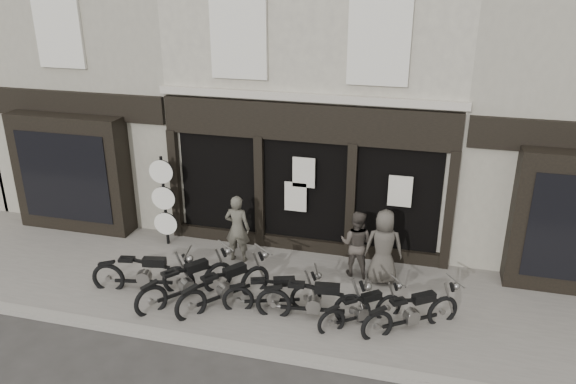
% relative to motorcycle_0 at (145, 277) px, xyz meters
% --- Properties ---
extents(ground_plane, '(90.00, 90.00, 0.00)m').
position_rel_motorcycle_0_xyz_m(ground_plane, '(2.98, -0.13, -0.44)').
color(ground_plane, '#2D2B28').
rests_on(ground_plane, ground).
extents(pavement, '(30.00, 4.20, 0.12)m').
position_rel_motorcycle_0_xyz_m(pavement, '(2.98, 0.77, -0.38)').
color(pavement, '#66605A').
rests_on(pavement, ground_plane).
extents(kerb, '(30.00, 0.25, 0.13)m').
position_rel_motorcycle_0_xyz_m(kerb, '(2.98, -1.38, -0.38)').
color(kerb, gray).
rests_on(kerb, ground_plane).
extents(central_building, '(7.30, 6.22, 8.34)m').
position_rel_motorcycle_0_xyz_m(central_building, '(2.98, 5.82, 3.64)').
color(central_building, '#B8B29E').
rests_on(central_building, ground).
extents(neighbour_left, '(5.60, 6.73, 8.34)m').
position_rel_motorcycle_0_xyz_m(neighbour_left, '(-3.37, 5.77, 3.60)').
color(neighbour_left, '#9B9583').
rests_on(neighbour_left, ground).
extents(motorcycle_0, '(2.32, 0.77, 1.12)m').
position_rel_motorcycle_0_xyz_m(motorcycle_0, '(0.00, 0.00, 0.00)').
color(motorcycle_0, black).
rests_on(motorcycle_0, ground).
extents(motorcycle_1, '(1.67, 2.00, 1.13)m').
position_rel_motorcycle_0_xyz_m(motorcycle_1, '(1.06, -0.10, 0.00)').
color(motorcycle_1, black).
rests_on(motorcycle_1, ground).
extents(motorcycle_2, '(1.65, 1.98, 1.12)m').
position_rel_motorcycle_0_xyz_m(motorcycle_2, '(1.92, -0.04, -0.00)').
color(motorcycle_2, black).
rests_on(motorcycle_2, ground).
extents(motorcycle_3, '(2.02, 0.96, 1.00)m').
position_rel_motorcycle_0_xyz_m(motorcycle_3, '(2.96, 0.06, -0.05)').
color(motorcycle_3, black).
rests_on(motorcycle_3, ground).
extents(motorcycle_4, '(2.36, 0.65, 1.13)m').
position_rel_motorcycle_0_xyz_m(motorcycle_4, '(3.87, -0.10, 0.00)').
color(motorcycle_4, black).
rests_on(motorcycle_4, ground).
extents(motorcycle_5, '(1.63, 1.37, 0.92)m').
position_rel_motorcycle_0_xyz_m(motorcycle_5, '(4.84, -0.02, -0.08)').
color(motorcycle_5, black).
rests_on(motorcycle_5, ground).
extents(motorcycle_6, '(1.91, 1.48, 1.05)m').
position_rel_motorcycle_0_xyz_m(motorcycle_6, '(5.82, 0.05, -0.03)').
color(motorcycle_6, black).
rests_on(motorcycle_6, ground).
extents(man_left, '(0.62, 0.41, 1.70)m').
position_rel_motorcycle_0_xyz_m(man_left, '(1.54, 1.84, 0.52)').
color(man_left, '#4C493E').
rests_on(man_left, pavement).
extents(man_centre, '(0.84, 0.70, 1.59)m').
position_rel_motorcycle_0_xyz_m(man_centre, '(4.42, 1.90, 0.47)').
color(man_centre, '#413A35').
rests_on(man_centre, pavement).
extents(man_right, '(0.91, 0.64, 1.76)m').
position_rel_motorcycle_0_xyz_m(man_right, '(5.06, 1.73, 0.55)').
color(man_right, '#423D37').
rests_on(man_right, pavement).
extents(advert_sign_post, '(0.61, 0.39, 2.51)m').
position_rel_motorcycle_0_xyz_m(advert_sign_post, '(-0.53, 2.18, 0.78)').
color(advert_sign_post, black).
rests_on(advert_sign_post, ground).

